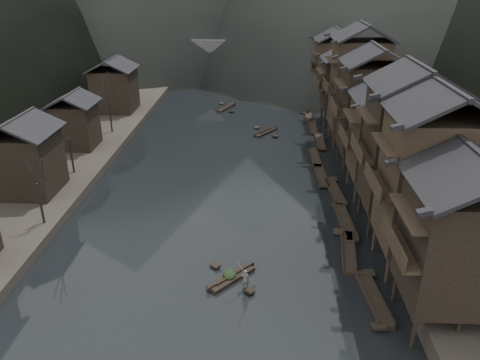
{
  "coord_description": "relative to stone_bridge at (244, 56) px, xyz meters",
  "views": [
    {
      "loc": [
        4.04,
        -34.43,
        22.67
      ],
      "look_at": [
        1.96,
        10.42,
        2.5
      ],
      "focal_mm": 35.0,
      "sensor_mm": 36.0,
      "label": 1
    }
  ],
  "objects": [
    {
      "name": "right_bank",
      "position": [
        35.0,
        -32.0,
        -4.21
      ],
      "size": [
        40.0,
        200.0,
        1.8
      ],
      "primitive_type": "cube",
      "color": "#2D2823",
      "rests_on": "ground"
    },
    {
      "name": "moored_sampans",
      "position": [
        12.06,
        -45.62,
        -4.91
      ],
      "size": [
        3.06,
        73.61,
        0.47
      ],
      "color": "black",
      "rests_on": "water"
    },
    {
      "name": "bare_trees",
      "position": [
        -17.0,
        -61.48,
        1.43
      ],
      "size": [
        3.87,
        43.02,
        7.74
      ],
      "color": "black",
      "rests_on": "left_bank"
    },
    {
      "name": "left_houses",
      "position": [
        -20.5,
        -51.88,
        0.55
      ],
      "size": [
        8.1,
        53.2,
        8.73
      ],
      "color": "black",
      "rests_on": "left_bank"
    },
    {
      "name": "cargo_heap",
      "position": [
        1.77,
        -75.41,
        -4.35
      ],
      "size": [
        1.09,
        1.42,
        0.65
      ],
      "primitive_type": "ellipsoid",
      "color": "black",
      "rests_on": "hero_sampan"
    },
    {
      "name": "stone_bridge",
      "position": [
        0.0,
        0.0,
        0.0
      ],
      "size": [
        40.0,
        6.0,
        9.0
      ],
      "color": "#4C4C4F",
      "rests_on": "ground"
    },
    {
      "name": "left_bank",
      "position": [
        -35.0,
        -32.0,
        -4.51
      ],
      "size": [
        40.0,
        200.0,
        1.2
      ],
      "primitive_type": "cube",
      "color": "#2D2823",
      "rests_on": "ground"
    },
    {
      "name": "stilt_houses",
      "position": [
        17.28,
        -53.17,
        3.91
      ],
      "size": [
        9.0,
        67.6,
        16.68
      ],
      "color": "black",
      "rests_on": "ground"
    },
    {
      "name": "midriver_boats",
      "position": [
        1.78,
        -24.79,
        -4.91
      ],
      "size": [
        10.49,
        33.0,
        0.45
      ],
      "color": "black",
      "rests_on": "water"
    },
    {
      "name": "water",
      "position": [
        0.0,
        -72.0,
        -5.11
      ],
      "size": [
        300.0,
        300.0,
        0.0
      ],
      "primitive_type": "plane",
      "color": "black",
      "rests_on": "ground"
    },
    {
      "name": "boatman",
      "position": [
        3.07,
        -76.87,
        -3.84
      ],
      "size": [
        0.62,
        0.41,
        1.68
      ],
      "primitive_type": "imported",
      "rotation": [
        0.0,
        0.0,
        3.16
      ],
      "color": "#59595C",
      "rests_on": "hero_sampan"
    },
    {
      "name": "bamboo_pole",
      "position": [
        3.27,
        -76.87,
        -1.2
      ],
      "size": [
        1.6,
        1.65,
        3.6
      ],
      "primitive_type": "cylinder",
      "rotation": [
        0.55,
        0.0,
        -0.77
      ],
      "color": "#8C7A51",
      "rests_on": "boatman"
    },
    {
      "name": "hero_sampan",
      "position": [
        1.92,
        -75.58,
        -4.91
      ],
      "size": [
        3.91,
        4.25,
        0.43
      ],
      "color": "black",
      "rests_on": "water"
    }
  ]
}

